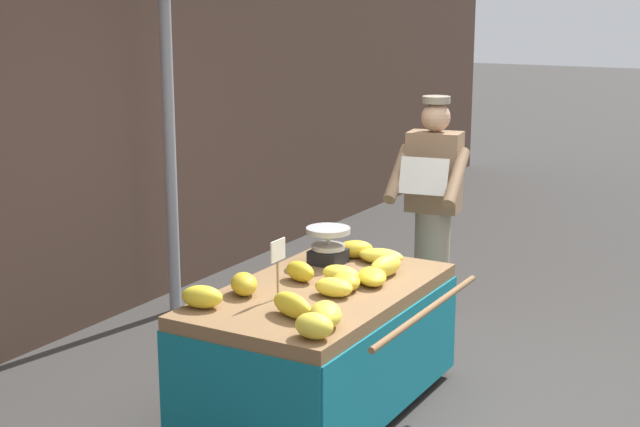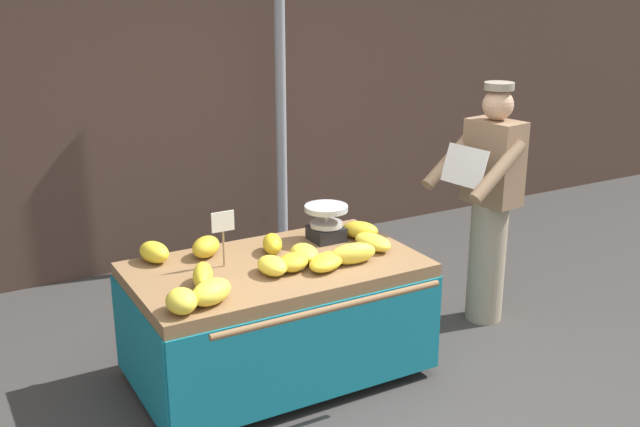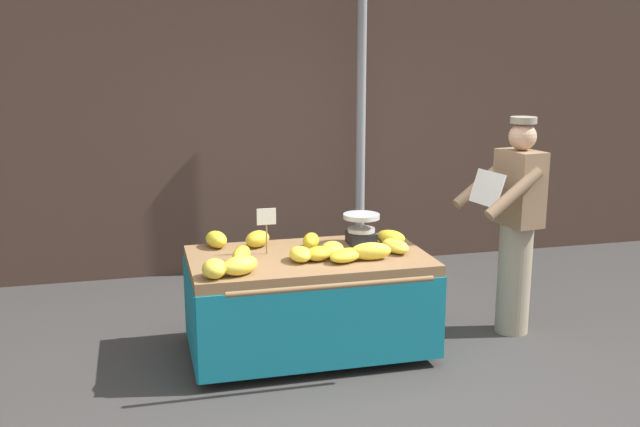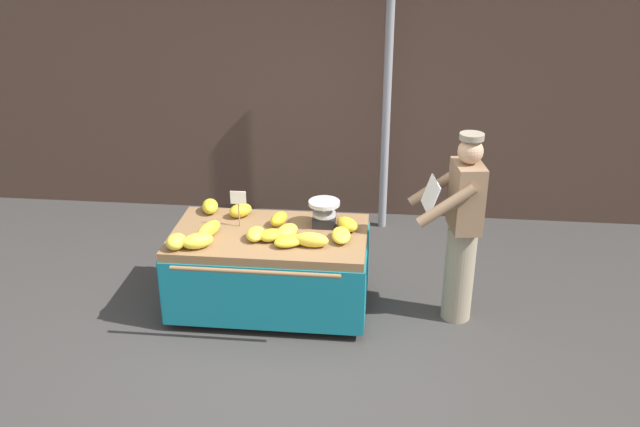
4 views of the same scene
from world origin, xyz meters
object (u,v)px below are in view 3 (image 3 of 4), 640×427
at_px(banana_bunch_7, 346,255).
at_px(banana_bunch_12, 371,251).
at_px(banana_bunch_10, 391,238).
at_px(banana_bunch_3, 332,249).
at_px(banana_cart, 308,283).
at_px(banana_bunch_4, 216,239).
at_px(banana_bunch_9, 258,239).
at_px(street_pole, 361,124).
at_px(banana_bunch_11, 300,254).
at_px(banana_bunch_2, 241,256).
at_px(banana_bunch_8, 319,253).
at_px(banana_bunch_6, 214,269).
at_px(price_sign, 266,221).
at_px(banana_bunch_0, 240,265).
at_px(vendor_person, 515,225).
at_px(weighing_scale, 361,229).
at_px(banana_bunch_1, 395,246).
at_px(banana_bunch_5, 311,241).

bearing_deg(banana_bunch_7, banana_bunch_12, 0.03).
bearing_deg(banana_bunch_10, banana_bunch_3, -161.25).
height_order(banana_bunch_3, banana_bunch_12, banana_bunch_12).
relative_size(banana_cart, banana_bunch_4, 7.50).
height_order(banana_cart, banana_bunch_9, banana_bunch_9).
relative_size(street_pole, banana_bunch_10, 12.55).
relative_size(banana_bunch_3, banana_bunch_4, 1.08).
height_order(street_pole, banana_bunch_7, street_pole).
bearing_deg(banana_bunch_11, banana_bunch_9, 116.81).
bearing_deg(street_pole, banana_bunch_2, -126.73).
bearing_deg(banana_bunch_4, banana_bunch_8, -38.50).
relative_size(banana_bunch_7, banana_bunch_10, 1.20).
height_order(banana_bunch_3, banana_bunch_10, banana_bunch_10).
height_order(banana_bunch_2, banana_bunch_6, same).
relative_size(price_sign, banana_bunch_3, 1.36).
height_order(banana_bunch_0, banana_bunch_12, banana_bunch_0).
bearing_deg(banana_cart, street_pole, 62.43).
bearing_deg(banana_bunch_2, banana_bunch_4, 103.19).
bearing_deg(banana_bunch_4, vendor_person, -9.42).
height_order(weighing_scale, banana_bunch_2, weighing_scale).
bearing_deg(banana_bunch_10, banana_bunch_9, 169.53).
height_order(banana_bunch_4, banana_bunch_7, banana_bunch_4).
bearing_deg(banana_bunch_7, banana_bunch_8, 156.37).
relative_size(banana_bunch_8, banana_bunch_10, 0.88).
bearing_deg(weighing_scale, banana_bunch_3, -139.70).
distance_m(banana_bunch_1, banana_bunch_6, 1.39).
distance_m(banana_cart, banana_bunch_11, 0.31).
bearing_deg(banana_bunch_9, banana_bunch_7, -44.94).
distance_m(banana_bunch_5, banana_bunch_12, 0.52).
bearing_deg(banana_cart, banana_bunch_0, -147.93).
xyz_separation_m(banana_bunch_3, banana_bunch_5, (-0.11, 0.21, 0.01)).
distance_m(banana_bunch_7, vendor_person, 1.46).
bearing_deg(banana_bunch_10, weighing_scale, 159.49).
bearing_deg(banana_bunch_6, banana_bunch_12, 7.73).
bearing_deg(banana_bunch_0, banana_bunch_8, 18.66).
bearing_deg(banana_bunch_8, banana_bunch_3, 38.67).
relative_size(banana_cart, banana_bunch_11, 7.60).
bearing_deg(banana_bunch_3, banana_bunch_5, 116.88).
xyz_separation_m(banana_bunch_5, banana_bunch_10, (0.62, -0.04, -0.00)).
height_order(banana_bunch_2, banana_bunch_3, banana_bunch_2).
bearing_deg(banana_bunch_2, banana_bunch_1, 2.01).
relative_size(banana_bunch_0, banana_bunch_12, 0.90).
xyz_separation_m(weighing_scale, banana_bunch_1, (0.17, -0.29, -0.07)).
height_order(banana_bunch_4, banana_bunch_6, banana_bunch_6).
xyz_separation_m(banana_bunch_9, vendor_person, (1.98, -0.31, 0.06)).
xyz_separation_m(street_pole, banana_bunch_3, (-0.80, -1.91, -0.70)).
xyz_separation_m(weighing_scale, banana_bunch_9, (-0.79, 0.11, -0.06)).
bearing_deg(price_sign, banana_bunch_8, -37.72).
height_order(banana_bunch_7, banana_bunch_8, banana_bunch_8).
bearing_deg(banana_bunch_1, banana_bunch_11, -175.26).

